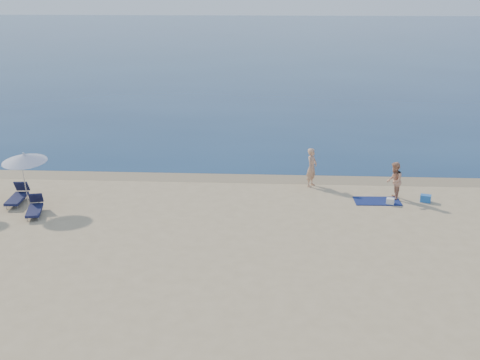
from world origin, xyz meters
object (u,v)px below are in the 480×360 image
person_right (394,181)px  blue_cooler (426,198)px  person_left (312,167)px  umbrella_near (24,158)px

person_right → blue_cooler: person_right is taller
person_left → person_right: bearing=-86.9°
person_right → umbrella_near: (-15.65, -1.69, 1.27)m
umbrella_near → person_left: bearing=23.9°
person_right → blue_cooler: (1.35, -0.27, -0.68)m
person_left → blue_cooler: 5.24m
person_left → blue_cooler: size_ratio=4.12×
blue_cooler → person_left: bearing=176.7°
person_left → umbrella_near: 12.65m
person_right → blue_cooler: bearing=91.9°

